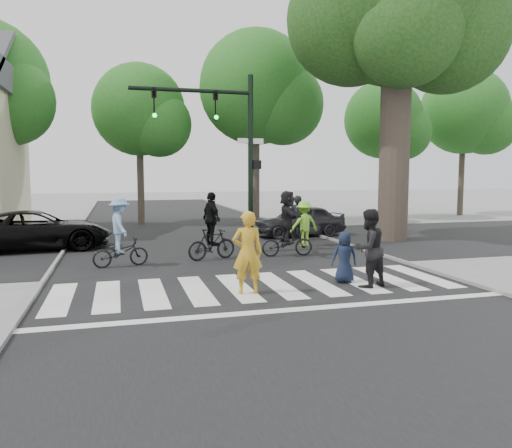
{
  "coord_description": "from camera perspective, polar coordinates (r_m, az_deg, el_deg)",
  "views": [
    {
      "loc": [
        -3.23,
        -10.36,
        2.74
      ],
      "look_at": [
        0.5,
        3.0,
        1.3
      ],
      "focal_mm": 35.0,
      "sensor_mm": 36.0,
      "label": 1
    }
  ],
  "objects": [
    {
      "name": "cyclist_left",
      "position": [
        14.99,
        -15.27,
        -1.41
      ],
      "size": [
        1.68,
        1.14,
        2.03
      ],
      "color": "black",
      "rests_on": "ground"
    },
    {
      "name": "road_stem",
      "position": [
        15.93,
        -3.68,
        -3.97
      ],
      "size": [
        10.0,
        70.0,
        0.01
      ],
      "primitive_type": "cube",
      "color": "black",
      "rests_on": "ground"
    },
    {
      "name": "curb_right",
      "position": [
        17.66,
        12.6,
        -2.98
      ],
      "size": [
        0.1,
        70.0,
        0.1
      ],
      "primitive_type": "cube",
      "color": "gray",
      "rests_on": "ground"
    },
    {
      "name": "bystander_hivis",
      "position": [
        18.58,
        5.52,
        0.04
      ],
      "size": [
        1.15,
        0.74,
        1.69
      ],
      "primitive_type": "imported",
      "rotation": [
        0.0,
        0.0,
        3.25
      ],
      "color": "#85D434",
      "rests_on": "ground"
    },
    {
      "name": "road_cross",
      "position": [
        18.84,
        -5.57,
        -2.45
      ],
      "size": [
        70.0,
        10.0,
        0.01
      ],
      "primitive_type": "cube",
      "color": "black",
      "rests_on": "ground"
    },
    {
      "name": "cyclist_right",
      "position": [
        16.3,
        3.6,
        -0.36
      ],
      "size": [
        1.73,
        1.61,
        2.15
      ],
      "color": "black",
      "rests_on": "ground"
    },
    {
      "name": "curb_left",
      "position": [
        15.7,
        -22.08,
        -4.38
      ],
      "size": [
        0.1,
        70.0,
        0.1
      ],
      "primitive_type": "cube",
      "color": "gray",
      "rests_on": "ground"
    },
    {
      "name": "cyclist_mid",
      "position": [
        15.69,
        -5.09,
        -0.92
      ],
      "size": [
        1.69,
        1.07,
        2.13
      ],
      "color": "black",
      "rests_on": "ground"
    },
    {
      "name": "bg_tree_3",
      "position": [
        27.04,
        0.8,
        14.86
      ],
      "size": [
        6.3,
        6.0,
        10.2
      ],
      "color": "brown",
      "rests_on": "ground"
    },
    {
      "name": "traffic_signal",
      "position": [
        16.98,
        -3.43,
        9.83
      ],
      "size": [
        4.45,
        0.29,
        6.0
      ],
      "color": "black",
      "rests_on": "ground"
    },
    {
      "name": "bg_tree_4",
      "position": [
        30.81,
        14.9,
        11.12
      ],
      "size": [
        4.83,
        4.6,
        8.15
      ],
      "color": "brown",
      "rests_on": "ground"
    },
    {
      "name": "pedestrian_adult",
      "position": [
        12.18,
        12.73,
        -2.72
      ],
      "size": [
        1.09,
        0.96,
        1.88
      ],
      "primitive_type": "imported",
      "rotation": [
        0.0,
        0.0,
        3.46
      ],
      "color": "black",
      "rests_on": "ground"
    },
    {
      "name": "pedestrian_woman",
      "position": [
        11.23,
        -0.97,
        -3.28
      ],
      "size": [
        0.74,
        0.53,
        1.88
      ],
      "primitive_type": "imported",
      "rotation": [
        0.0,
        0.0,
        3.01
      ],
      "color": "gold",
      "rests_on": "ground"
    },
    {
      "name": "car_grey",
      "position": [
        21.51,
        4.97,
        0.39
      ],
      "size": [
        4.08,
        1.94,
        1.35
      ],
      "primitive_type": "imported",
      "rotation": [
        0.0,
        0.0,
        -1.48
      ],
      "color": "#2E2E33",
      "rests_on": "ground"
    },
    {
      "name": "car_suv",
      "position": [
        19.27,
        -23.72,
        -0.65
      ],
      "size": [
        5.23,
        2.76,
        1.4
      ],
      "primitive_type": "imported",
      "rotation": [
        0.0,
        0.0,
        1.66
      ],
      "color": "black",
      "rests_on": "ground"
    },
    {
      "name": "bg_tree_2",
      "position": [
        27.19,
        -12.68,
        12.2
      ],
      "size": [
        5.04,
        4.8,
        8.4
      ],
      "color": "brown",
      "rests_on": "ground"
    },
    {
      "name": "bg_tree_5",
      "position": [
        34.75,
        23.24,
        11.43
      ],
      "size": [
        5.67,
        5.4,
        9.3
      ],
      "color": "brown",
      "rests_on": "ground"
    },
    {
      "name": "crosswalk",
      "position": [
        11.8,
        0.72,
        -7.45
      ],
      "size": [
        10.0,
        3.85,
        0.01
      ],
      "color": "silver",
      "rests_on": "ground"
    },
    {
      "name": "bystander_dark",
      "position": [
        20.11,
        4.72,
        0.68
      ],
      "size": [
        0.76,
        0.61,
        1.82
      ],
      "primitive_type": "imported",
      "rotation": [
        0.0,
        0.0,
        2.86
      ],
      "color": "black",
      "rests_on": "ground"
    },
    {
      "name": "eucalyptus",
      "position": [
        21.93,
        15.81,
        22.52
      ],
      "size": [
        8.3,
        7.2,
        13.0
      ],
      "color": "brown",
      "rests_on": "ground"
    },
    {
      "name": "pedestrian_child",
      "position": [
        12.59,
        10.08,
        -3.75
      ],
      "size": [
        0.7,
        0.54,
        1.29
      ],
      "primitive_type": "imported",
      "rotation": [
        0.0,
        0.0,
        2.92
      ],
      "color": "#141D33",
      "rests_on": "ground"
    },
    {
      "name": "ground",
      "position": [
        11.19,
        1.68,
        -8.24
      ],
      "size": [
        120.0,
        120.0,
        0.0
      ],
      "primitive_type": "plane",
      "color": "gray",
      "rests_on": "ground"
    }
  ]
}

